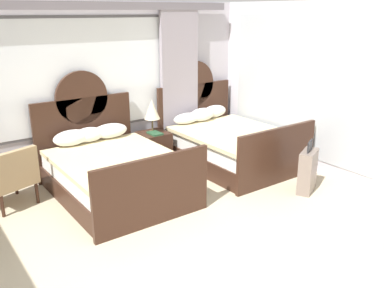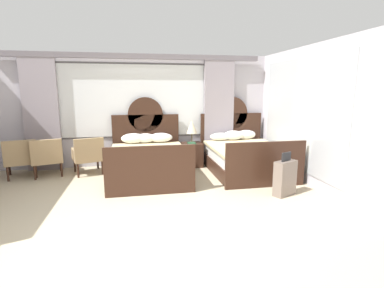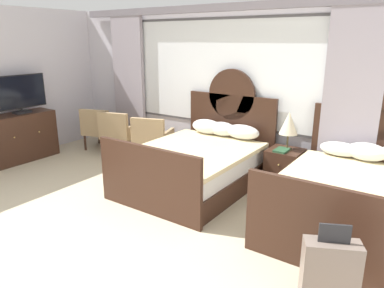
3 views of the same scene
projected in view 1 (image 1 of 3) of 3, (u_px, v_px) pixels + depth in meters
wall_back_window at (63, 88)px, 6.30m from camera, size 6.66×0.22×2.70m
wall_right_mirror at (314, 89)px, 6.61m from camera, size 0.08×4.20×2.70m
bed_near_window at (113, 170)px, 5.93m from camera, size 1.60×2.17×1.68m
bed_near_mirror at (228, 143)px, 7.14m from camera, size 1.60×2.17×1.68m
nightstand_between_beds at (154, 149)px, 7.09m from camera, size 0.48×0.51×0.58m
table_lamp_on_nightstand at (152, 110)px, 6.90m from camera, size 0.27×0.27×0.56m
book_on_nightstand at (155, 133)px, 6.90m from camera, size 0.18×0.26×0.03m
armchair_by_window_left at (10, 176)px, 5.51m from camera, size 0.77×0.77×0.83m
suitcase_on_floor at (308, 171)px, 6.02m from camera, size 0.48×0.36×0.78m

